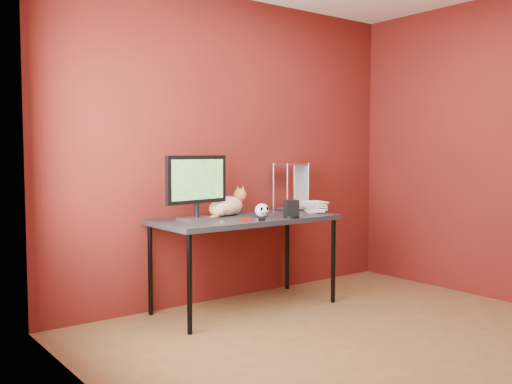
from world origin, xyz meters
TOP-DOWN VIEW (x-y plane):
  - room at (0.00, 0.00)m, footprint 3.52×3.52m
  - desk at (-0.15, 1.37)m, footprint 1.50×0.70m
  - monitor at (-0.56, 1.44)m, footprint 0.57×0.22m
  - cat at (-0.21, 1.54)m, footprint 0.47×0.30m
  - skull_mug at (-0.06, 1.27)m, footprint 0.11×0.12m
  - speaker at (0.10, 1.09)m, footprint 0.13×0.13m
  - book_stack at (0.48, 1.34)m, footprint 0.25×0.26m
  - wire_rack at (0.52, 1.59)m, footprint 0.26×0.21m
  - pocket_knife at (-0.29, 1.18)m, footprint 0.09×0.05m
  - black_gadget at (-0.20, 1.08)m, footprint 0.06×0.05m
  - washer at (-0.49, 1.19)m, footprint 0.05×0.05m

SIDE VIEW (x-z plane):
  - desk at x=-0.15m, z-range 0.32..1.07m
  - washer at x=-0.49m, z-range 0.75..0.75m
  - pocket_knife at x=-0.29m, z-range 0.75..0.77m
  - black_gadget at x=-0.20m, z-range 0.75..0.77m
  - skull_mug at x=-0.06m, z-range 0.75..0.86m
  - speaker at x=0.10m, z-range 0.75..0.89m
  - cat at x=-0.21m, z-range 0.71..0.95m
  - wire_rack at x=0.52m, z-range 0.75..1.17m
  - monitor at x=-0.56m, z-range 0.78..1.28m
  - book_stack at x=0.48m, z-range 0.75..1.81m
  - room at x=0.00m, z-range 0.14..2.75m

